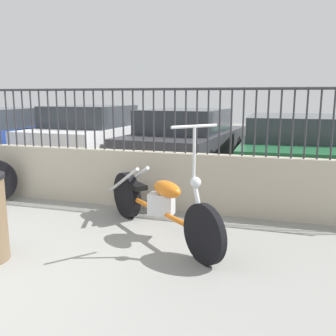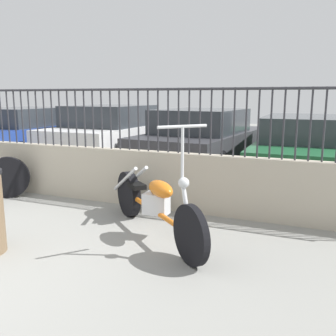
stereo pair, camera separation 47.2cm
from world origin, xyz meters
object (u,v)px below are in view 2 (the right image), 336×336
Objects in this scene: car_blue at (29,133)px; car_green at (309,147)px; car_white at (113,134)px; motorcycle_orange at (150,201)px; car_dark_grey at (203,140)px.

car_blue is 6.68m from car_green.
car_green is (4.53, -0.30, -0.06)m from car_white.
car_blue is at bearing 105.65° from car_white.
car_blue is 2.22m from car_white.
motorcycle_orange is 0.43× the size of car_blue.
motorcycle_orange is 4.12m from car_green.
car_white is at bearing -77.49° from car_blue.
car_blue is at bearing 100.05° from car_dark_grey.
car_green is (1.57, 3.80, 0.25)m from motorcycle_orange.
motorcycle_orange is 5.06m from car_white.
car_dark_grey is 0.90× the size of car_green.
car_blue reaches higher than car_green.
car_dark_grey is 2.18m from car_green.
car_blue is 0.95× the size of car_green.
car_dark_grey is (-0.60, 3.93, 0.29)m from motorcycle_orange.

